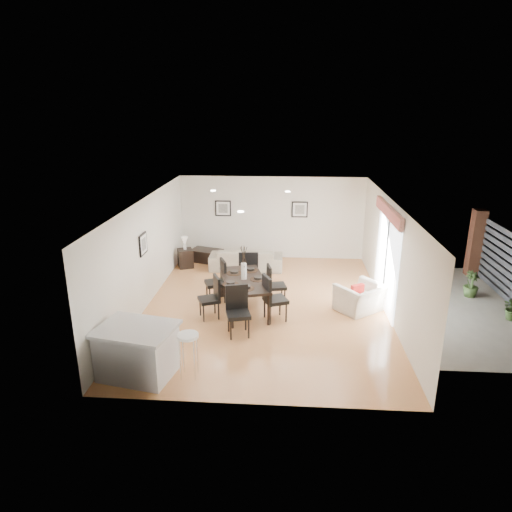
# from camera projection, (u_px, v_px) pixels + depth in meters

# --- Properties ---
(ground) EXTENTS (8.00, 8.00, 0.00)m
(ground) POSITION_uv_depth(u_px,v_px,m) (265.00, 306.00, 11.56)
(ground) COLOR tan
(ground) RESTS_ON ground
(wall_back) EXTENTS (6.00, 0.04, 2.70)m
(wall_back) POSITION_uv_depth(u_px,v_px,m) (272.00, 218.00, 14.92)
(wall_back) COLOR silver
(wall_back) RESTS_ON ground
(wall_front) EXTENTS (6.00, 0.04, 2.70)m
(wall_front) POSITION_uv_depth(u_px,v_px,m) (253.00, 333.00, 7.34)
(wall_front) COLOR silver
(wall_front) RESTS_ON ground
(wall_left) EXTENTS (0.04, 8.00, 2.70)m
(wall_left) POSITION_uv_depth(u_px,v_px,m) (145.00, 253.00, 11.33)
(wall_left) COLOR silver
(wall_left) RESTS_ON ground
(wall_right) EXTENTS (0.04, 8.00, 2.70)m
(wall_right) POSITION_uv_depth(u_px,v_px,m) (390.00, 259.00, 10.93)
(wall_right) COLOR silver
(wall_right) RESTS_ON ground
(ceiling) EXTENTS (6.00, 8.00, 0.02)m
(ceiling) POSITION_uv_depth(u_px,v_px,m) (266.00, 201.00, 10.71)
(ceiling) COLOR white
(ceiling) RESTS_ON wall_back
(sofa) EXTENTS (2.25, 0.91, 0.66)m
(sofa) POSITION_uv_depth(u_px,v_px,m) (246.00, 259.00, 14.14)
(sofa) COLOR gray
(sofa) RESTS_ON ground
(armchair) EXTENTS (1.41, 1.38, 0.69)m
(armchair) POSITION_uv_depth(u_px,v_px,m) (360.00, 298.00, 11.21)
(armchair) COLOR beige
(armchair) RESTS_ON ground
(courtyard_plant_b) EXTENTS (0.50, 0.50, 0.69)m
(courtyard_plant_b) POSITION_uv_depth(u_px,v_px,m) (471.00, 284.00, 12.06)
(courtyard_plant_b) COLOR #385223
(courtyard_plant_b) RESTS_ON ground
(dining_table) EXTENTS (1.45, 2.16, 0.82)m
(dining_table) POSITION_uv_depth(u_px,v_px,m) (244.00, 282.00, 11.14)
(dining_table) COLOR black
(dining_table) RESTS_ON ground
(dining_chair_wnear) EXTENTS (0.61, 0.61, 1.03)m
(dining_chair_wnear) POSITION_uv_depth(u_px,v_px,m) (212.00, 295.00, 10.80)
(dining_chair_wnear) COLOR black
(dining_chair_wnear) RESTS_ON ground
(dining_chair_wfar) EXTENTS (0.64, 0.64, 1.10)m
(dining_chair_wfar) POSITION_uv_depth(u_px,v_px,m) (219.00, 278.00, 11.72)
(dining_chair_wfar) COLOR black
(dining_chair_wfar) RESTS_ON ground
(dining_chair_enear) EXTENTS (0.66, 0.66, 1.12)m
(dining_chair_enear) POSITION_uv_depth(u_px,v_px,m) (272.00, 296.00, 10.62)
(dining_chair_enear) COLOR black
(dining_chair_enear) RESTS_ON ground
(dining_chair_efar) EXTENTS (0.54, 0.54, 1.02)m
(dining_chair_efar) POSITION_uv_depth(u_px,v_px,m) (273.00, 282.00, 11.59)
(dining_chair_efar) COLOR black
(dining_chair_efar) RESTS_ON ground
(dining_chair_head) EXTENTS (0.61, 0.61, 1.11)m
(dining_chair_head) POSITION_uv_depth(u_px,v_px,m) (238.00, 307.00, 10.02)
(dining_chair_head) COLOR black
(dining_chair_head) RESTS_ON ground
(dining_chair_foot) EXTENTS (0.56, 0.56, 1.15)m
(dining_chair_foot) POSITION_uv_depth(u_px,v_px,m) (249.00, 269.00, 12.32)
(dining_chair_foot) COLOR black
(dining_chair_foot) RESTS_ON ground
(vase) EXTENTS (1.02, 1.60, 0.84)m
(vase) POSITION_uv_depth(u_px,v_px,m) (244.00, 267.00, 11.01)
(vase) COLOR white
(vase) RESTS_ON dining_table
(coffee_table) EXTENTS (1.12, 0.87, 0.40)m
(coffee_table) POSITION_uv_depth(u_px,v_px,m) (207.00, 255.00, 14.86)
(coffee_table) COLOR black
(coffee_table) RESTS_ON ground
(side_table) EXTENTS (0.58, 0.58, 0.59)m
(side_table) POSITION_uv_depth(u_px,v_px,m) (186.00, 258.00, 14.29)
(side_table) COLOR black
(side_table) RESTS_ON ground
(table_lamp) EXTENTS (0.21, 0.21, 0.41)m
(table_lamp) POSITION_uv_depth(u_px,v_px,m) (185.00, 241.00, 14.11)
(table_lamp) COLOR white
(table_lamp) RESTS_ON side_table
(cushion) EXTENTS (0.34, 0.26, 0.34)m
(cushion) POSITION_uv_depth(u_px,v_px,m) (357.00, 291.00, 11.06)
(cushion) COLOR #A81B15
(cushion) RESTS_ON armchair
(kitchen_island) EXTENTS (1.59, 1.34, 0.98)m
(kitchen_island) POSITION_uv_depth(u_px,v_px,m) (137.00, 351.00, 8.49)
(kitchen_island) COLOR silver
(kitchen_island) RESTS_ON ground
(bar_stool) EXTENTS (0.40, 0.40, 0.87)m
(bar_stool) POSITION_uv_depth(u_px,v_px,m) (188.00, 340.00, 8.35)
(bar_stool) COLOR silver
(bar_stool) RESTS_ON ground
(framed_print_back_left) EXTENTS (0.52, 0.04, 0.52)m
(framed_print_back_left) POSITION_uv_depth(u_px,v_px,m) (223.00, 208.00, 14.91)
(framed_print_back_left) COLOR black
(framed_print_back_left) RESTS_ON wall_back
(framed_print_back_right) EXTENTS (0.52, 0.04, 0.52)m
(framed_print_back_right) POSITION_uv_depth(u_px,v_px,m) (300.00, 209.00, 14.74)
(framed_print_back_right) COLOR black
(framed_print_back_right) RESTS_ON wall_back
(framed_print_left_wall) EXTENTS (0.04, 0.52, 0.52)m
(framed_print_left_wall) POSITION_uv_depth(u_px,v_px,m) (143.00, 244.00, 11.05)
(framed_print_left_wall) COLOR black
(framed_print_left_wall) RESTS_ON wall_left
(sliding_door) EXTENTS (0.12, 2.70, 2.57)m
(sliding_door) POSITION_uv_depth(u_px,v_px,m) (387.00, 243.00, 11.12)
(sliding_door) COLOR white
(sliding_door) RESTS_ON wall_right
(courtyard) EXTENTS (6.00, 6.00, 2.00)m
(courtyard) POSITION_uv_depth(u_px,v_px,m) (507.00, 266.00, 11.68)
(courtyard) COLOR gray
(courtyard) RESTS_ON ground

